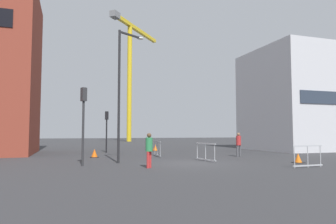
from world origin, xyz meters
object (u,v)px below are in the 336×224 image
object	(u,v)px
pedestrian_waiting	(239,143)
traffic_cone_striped	(298,158)
traffic_light_crosswalk	(107,125)
pedestrian_walking	(149,148)
traffic_light_verge	(83,113)
traffic_cone_orange	(155,148)
traffic_cone_by_barrier	(94,153)
construction_crane	(131,62)
streetlamp_tall	(122,84)

from	to	relation	value
pedestrian_waiting	traffic_cone_striped	size ratio (longest dim) A/B	3.08
traffic_light_crosswalk	pedestrian_walking	size ratio (longest dim) A/B	2.09
traffic_light_verge	pedestrian_walking	size ratio (longest dim) A/B	2.40
traffic_light_verge	traffic_cone_orange	bearing A→B (deg)	58.12
pedestrian_waiting	traffic_cone_orange	world-z (taller)	pedestrian_waiting
traffic_light_verge	traffic_cone_orange	world-z (taller)	traffic_light_verge
traffic_light_crosswalk	traffic_cone_by_barrier	size ratio (longest dim) A/B	6.03
pedestrian_waiting	construction_crane	bearing A→B (deg)	90.35
traffic_light_verge	pedestrian_waiting	distance (m)	11.38
pedestrian_walking	traffic_cone_by_barrier	xyz separation A→B (m)	(-1.99, 7.27, -0.70)
streetlamp_tall	traffic_light_crosswalk	bearing A→B (deg)	88.61
traffic_cone_orange	pedestrian_waiting	bearing A→B (deg)	-64.99
construction_crane	traffic_cone_striped	xyz separation A→B (m)	(1.01, -44.32, -15.26)
construction_crane	pedestrian_waiting	xyz separation A→B (m)	(0.24, -39.25, -14.53)
pedestrian_waiting	traffic_cone_orange	size ratio (longest dim) A/B	2.80
pedestrian_walking	construction_crane	bearing A→B (deg)	80.23
traffic_cone_by_barrier	traffic_light_crosswalk	bearing A→B (deg)	74.17
streetlamp_tall	pedestrian_waiting	size ratio (longest dim) A/B	4.49
pedestrian_waiting	pedestrian_walking	bearing A→B (deg)	-148.03
construction_crane	pedestrian_waiting	world-z (taller)	construction_crane
construction_crane	traffic_cone_by_barrier	bearing A→B (deg)	-104.58
traffic_light_verge	construction_crane	bearing A→B (deg)	75.89
traffic_cone_striped	traffic_cone_by_barrier	distance (m)	12.95
traffic_light_verge	pedestrian_waiting	xyz separation A→B (m)	(10.85, 2.96, -1.72)
traffic_cone_orange	pedestrian_walking	bearing A→B (deg)	-106.81
streetlamp_tall	traffic_light_verge	distance (m)	2.96
traffic_light_crosswalk	traffic_cone_striped	size ratio (longest dim) A/B	6.40
streetlamp_tall	traffic_cone_striped	world-z (taller)	streetlamp_tall
traffic_light_crosswalk	pedestrian_walking	distance (m)	12.17
construction_crane	pedestrian_waiting	bearing A→B (deg)	-89.65
traffic_light_verge	traffic_cone_striped	xyz separation A→B (m)	(11.62, -2.10, -2.45)
traffic_cone_by_barrier	traffic_cone_orange	bearing A→B (deg)	44.65
traffic_light_crosswalk	traffic_light_verge	size ratio (longest dim) A/B	0.87
construction_crane	traffic_cone_by_barrier	xyz separation A→B (m)	(-9.59, -36.87, -15.24)
streetlamp_tall	pedestrian_walking	size ratio (longest dim) A/B	4.52
construction_crane	traffic_cone_striped	world-z (taller)	construction_crane
pedestrian_walking	traffic_cone_striped	xyz separation A→B (m)	(8.61, -0.17, -0.72)
traffic_light_verge	traffic_cone_striped	bearing A→B (deg)	-10.26
pedestrian_waiting	traffic_light_verge	bearing A→B (deg)	-164.73
construction_crane	traffic_cone_orange	xyz separation A→B (m)	(-3.62, -30.98, -15.23)
traffic_cone_orange	traffic_cone_by_barrier	size ratio (longest dim) A/B	1.04
traffic_light_verge	streetlamp_tall	bearing A→B (deg)	25.04
construction_crane	traffic_light_verge	distance (m)	45.37
construction_crane	traffic_cone_orange	size ratio (longest dim) A/B	38.61
pedestrian_waiting	traffic_cone_by_barrier	xyz separation A→B (m)	(-9.83, 2.38, -0.71)
traffic_light_verge	pedestrian_walking	xyz separation A→B (m)	(3.01, -1.93, -1.73)
pedestrian_walking	traffic_cone_by_barrier	bearing A→B (deg)	105.31
traffic_cone_orange	traffic_cone_striped	distance (m)	14.12
streetlamp_tall	traffic_light_crosswalk	xyz separation A→B (m)	(0.22, 9.13, -2.07)
traffic_light_crosswalk	traffic_light_verge	xyz separation A→B (m)	(-2.38, -10.14, 0.32)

